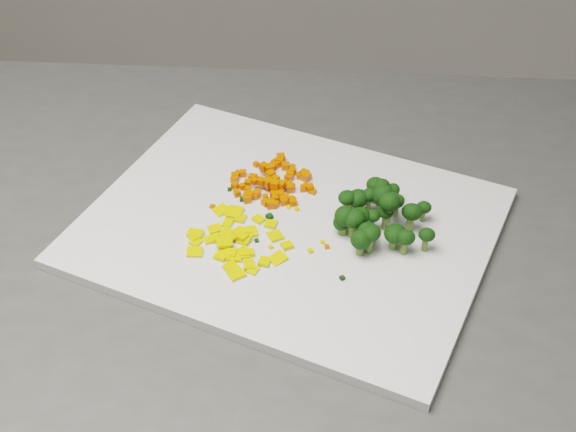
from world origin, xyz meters
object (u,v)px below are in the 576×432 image
(cutting_board, at_px, (288,227))
(broccoli_pile, at_px, (386,211))
(pepper_pile, at_px, (241,235))
(carrot_pile, at_px, (270,176))

(cutting_board, relative_size, broccoli_pile, 3.75)
(cutting_board, relative_size, pepper_pile, 3.88)
(pepper_pile, bearing_deg, broccoli_pile, 22.01)
(carrot_pile, distance_m, broccoli_pile, 0.15)
(carrot_pile, bearing_deg, cutting_board, -56.98)
(cutting_board, distance_m, pepper_pile, 0.06)
(carrot_pile, relative_size, pepper_pile, 0.86)
(cutting_board, relative_size, carrot_pile, 4.50)
(pepper_pile, bearing_deg, cutting_board, 45.76)
(cutting_board, distance_m, carrot_pile, 0.08)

